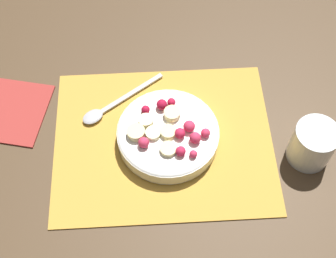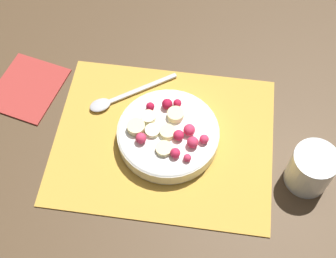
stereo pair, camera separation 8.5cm
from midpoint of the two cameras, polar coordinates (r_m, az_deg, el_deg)
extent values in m
plane|color=#4C3823|center=(0.89, 2.18, -1.60)|extent=(3.00, 3.00, 0.00)
cube|color=gold|center=(0.88, 2.19, -1.50)|extent=(0.41, 0.33, 0.01)
cylinder|color=silver|center=(0.87, 2.78, -1.07)|extent=(0.19, 0.19, 0.03)
torus|color=silver|center=(0.86, 2.82, -0.68)|extent=(0.19, 0.19, 0.01)
cylinder|color=white|center=(0.85, 2.83, -0.53)|extent=(0.17, 0.17, 0.00)
cylinder|color=beige|center=(0.85, 2.82, -0.61)|extent=(0.04, 0.04, 0.01)
cylinder|color=#F4EAB7|center=(0.85, 0.95, -0.46)|extent=(0.03, 0.03, 0.01)
cylinder|color=beige|center=(0.83, 2.43, -2.66)|extent=(0.03, 0.03, 0.01)
cylinder|color=beige|center=(0.86, 3.72, 1.53)|extent=(0.04, 0.04, 0.01)
cylinder|color=#F4EAB7|center=(0.86, 0.38, 1.19)|extent=(0.04, 0.04, 0.01)
cylinder|color=beige|center=(0.85, -1.08, -0.02)|extent=(0.05, 0.05, 0.01)
sphere|color=#DB3356|center=(0.83, 5.94, -1.85)|extent=(0.02, 0.02, 0.02)
sphere|color=red|center=(0.88, 3.91, 2.94)|extent=(0.02, 0.02, 0.02)
sphere|color=#B21433|center=(0.87, 0.59, 2.55)|extent=(0.02, 0.02, 0.02)
sphere|color=#DB3356|center=(0.83, -0.42, -1.37)|extent=(0.02, 0.02, 0.02)
sphere|color=#B21433|center=(0.87, 2.65, 2.85)|extent=(0.02, 0.02, 0.02)
sphere|color=#D12347|center=(0.84, 4.18, -0.99)|extent=(0.02, 0.02, 0.02)
sphere|color=#DB3356|center=(0.84, 7.30, -1.47)|extent=(0.02, 0.02, 0.02)
sphere|color=#DB3356|center=(0.85, 5.51, -0.04)|extent=(0.02, 0.02, 0.02)
sphere|color=#D12347|center=(0.82, 3.84, -3.17)|extent=(0.02, 0.02, 0.02)
sphere|color=#DB3356|center=(0.82, 5.33, -3.76)|extent=(0.01, 0.01, 0.01)
cube|color=#B2B2B7|center=(0.94, -0.49, 4.79)|extent=(0.13, 0.09, 0.00)
ellipsoid|color=#B2B2B7|center=(0.92, -5.70, 2.71)|extent=(0.05, 0.05, 0.01)
cylinder|color=white|center=(0.86, 19.76, -4.84)|extent=(0.08, 0.08, 0.08)
cube|color=#A3332D|center=(0.98, -14.43, 4.76)|extent=(0.15, 0.17, 0.01)
camera|label=1|loc=(0.04, -87.13, 4.74)|focal=50.00mm
camera|label=2|loc=(0.04, 92.87, -4.74)|focal=50.00mm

